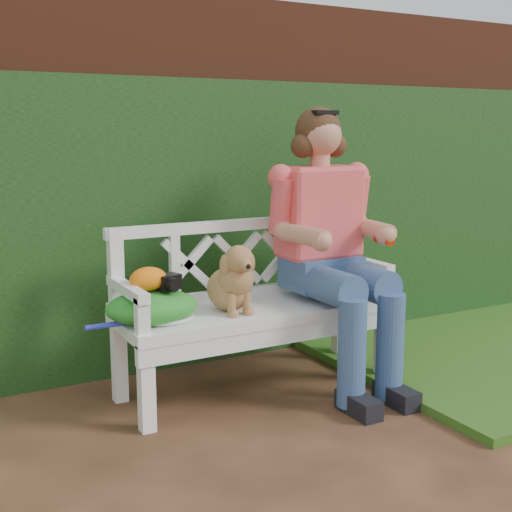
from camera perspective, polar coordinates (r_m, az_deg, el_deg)
name	(u,v)px	position (r m, az deg, el deg)	size (l,w,h in m)	color
ground	(268,502)	(2.79, 1.00, -19.83)	(60.00, 60.00, 0.00)	#332013
brick_wall	(112,183)	(4.18, -11.94, 6.01)	(10.00, 0.30, 2.20)	brown
ivy_hedge	(125,229)	(4.00, -10.90, 2.25)	(10.00, 0.18, 1.70)	#2A5B21
garden_bench	(256,348)	(3.75, 0.00, -7.69)	(1.58, 0.60, 0.48)	white
seated_woman	(324,243)	(3.81, 5.70, 1.05)	(0.67, 0.89, 1.58)	#D84552
dog	(231,277)	(3.53, -2.07, -1.74)	(0.24, 0.33, 0.37)	olive
tennis_racket	(160,318)	(3.42, -8.04, -5.15)	(0.57, 0.24, 0.03)	white
green_bag	(152,306)	(3.40, -8.68, -4.14)	(0.46, 0.35, 0.16)	green
camera_item	(168,282)	(3.38, -7.36, -2.15)	(0.11, 0.08, 0.08)	black
baseball_glove	(148,279)	(3.37, -8.97, -1.89)	(0.19, 0.14, 0.12)	orange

